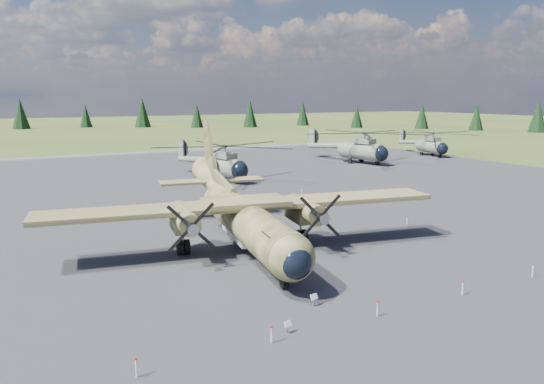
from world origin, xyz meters
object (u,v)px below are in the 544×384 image
helicopter_near (223,155)px  helicopter_far (431,139)px  helicopter_mid (362,141)px  transport_plane (242,211)px

helicopter_near → helicopter_far: size_ratio=1.09×
helicopter_near → helicopter_mid: bearing=1.7°
helicopter_far → transport_plane: bearing=-136.4°
helicopter_mid → helicopter_far: 18.06m
helicopter_near → helicopter_mid: helicopter_mid is taller
transport_plane → helicopter_mid: transport_plane is taller
helicopter_mid → helicopter_far: helicopter_mid is taller
helicopter_mid → helicopter_far: size_ratio=1.18×
helicopter_near → helicopter_mid: (26.66, 5.58, 0.30)m
transport_plane → helicopter_mid: size_ratio=1.13×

